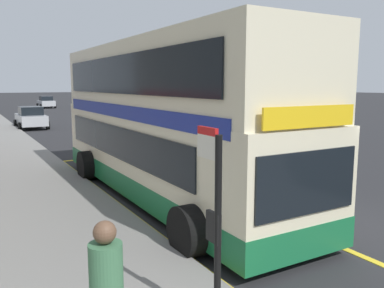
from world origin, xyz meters
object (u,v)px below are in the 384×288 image
Objects in this scene: parked_car_silver_behind at (31,118)px; parked_car_silver_kerbside at (46,102)px; double_decker_bus at (163,126)px; bus_stop_sign at (215,210)px.

parked_car_silver_behind is 1.00× the size of parked_car_silver_kerbside.
double_decker_bus is 4.36× the size of bus_stop_sign.
bus_stop_sign is 0.61× the size of parked_car_silver_behind.
double_decker_bus reaches higher than bus_stop_sign.
parked_car_silver_kerbside is (5.14, 47.59, -1.27)m from double_decker_bus.
double_decker_bus is at bearing 69.83° from bus_stop_sign.
parked_car_silver_behind is 27.10m from parked_car_silver_kerbside.
bus_stop_sign is at bearing -110.17° from double_decker_bus.
bus_stop_sign is 27.39m from parked_car_silver_behind.
parked_car_silver_kerbside is (7.42, 53.81, -0.87)m from bus_stop_sign.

